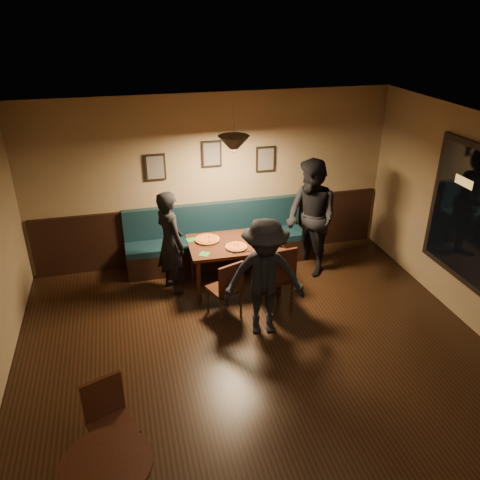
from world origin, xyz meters
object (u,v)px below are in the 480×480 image
(chair_near_right, at_px, (275,275))
(diner_front, at_px, (265,278))
(diner_left, at_px, (170,243))
(diner_right, at_px, (311,218))
(soda_glass, at_px, (281,242))
(tabasco_bottle, at_px, (267,236))
(booth_bench, at_px, (217,237))
(cafe_chair_far, at_px, (113,427))
(chair_near_left, at_px, (224,288))
(dining_table, at_px, (234,264))

(chair_near_right, xyz_separation_m, diner_front, (-0.33, -0.54, 0.31))
(diner_left, height_order, diner_right, diner_right)
(soda_glass, relative_size, tabasco_bottle, 1.16)
(booth_bench, xyz_separation_m, diner_left, (-0.83, -0.64, 0.31))
(chair_near_right, distance_m, soda_glass, 0.55)
(cafe_chair_far, bearing_deg, chair_near_right, -157.01)
(diner_front, bearing_deg, tabasco_bottle, 80.06)
(booth_bench, bearing_deg, chair_near_left, -97.93)
(diner_right, relative_size, soda_glass, 12.78)
(booth_bench, distance_m, dining_table, 0.75)
(dining_table, xyz_separation_m, soda_glass, (0.63, -0.31, 0.45))
(soda_glass, height_order, cafe_chair_far, cafe_chair_far)
(dining_table, relative_size, diner_right, 0.73)
(chair_near_right, bearing_deg, tabasco_bottle, 75.75)
(diner_left, bearing_deg, cafe_chair_far, 139.61)
(diner_left, height_order, tabasco_bottle, diner_left)
(dining_table, height_order, diner_left, diner_left)
(chair_near_right, bearing_deg, booth_bench, 103.57)
(soda_glass, bearing_deg, dining_table, 154.19)
(dining_table, distance_m, chair_near_left, 0.83)
(diner_left, bearing_deg, chair_near_right, -143.56)
(booth_bench, xyz_separation_m, chair_near_left, (-0.21, -1.49, -0.05))
(dining_table, distance_m, tabasco_bottle, 0.67)
(dining_table, xyz_separation_m, cafe_chair_far, (-1.88, -2.91, 0.08))
(booth_bench, distance_m, chair_near_right, 1.54)
(booth_bench, xyz_separation_m, diner_right, (1.41, -0.59, 0.45))
(diner_left, distance_m, cafe_chair_far, 3.16)
(chair_near_right, distance_m, cafe_chair_far, 3.18)
(diner_right, bearing_deg, tabasco_bottle, -93.31)
(booth_bench, bearing_deg, soda_glass, -53.85)
(chair_near_right, height_order, diner_right, diner_right)
(chair_near_left, distance_m, tabasco_bottle, 1.17)
(chair_near_left, bearing_deg, tabasco_bottle, 20.05)
(dining_table, distance_m, cafe_chair_far, 3.46)
(dining_table, height_order, soda_glass, soda_glass)
(chair_near_left, relative_size, tabasco_bottle, 6.98)
(booth_bench, height_order, tabasco_bottle, booth_bench)
(chair_near_right, xyz_separation_m, diner_left, (-1.38, 0.81, 0.30))
(tabasco_bottle, xyz_separation_m, cafe_chair_far, (-2.39, -2.87, -0.36))
(chair_near_left, height_order, diner_right, diner_right)
(dining_table, bearing_deg, chair_near_left, -112.34)
(chair_near_right, relative_size, diner_right, 0.53)
(dining_table, xyz_separation_m, diner_left, (-0.96, 0.10, 0.44))
(diner_front, distance_m, tabasco_bottle, 1.28)
(diner_right, bearing_deg, booth_bench, -128.59)
(diner_left, bearing_deg, soda_glass, -127.47)
(diner_left, bearing_deg, booth_bench, -75.87)
(booth_bench, bearing_deg, cafe_chair_far, -115.76)
(diner_front, height_order, soda_glass, diner_front)
(booth_bench, distance_m, cafe_chair_far, 4.04)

